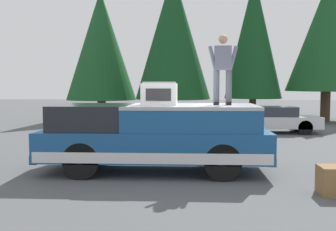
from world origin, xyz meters
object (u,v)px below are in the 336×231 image
(compressor_unit, at_px, (159,94))
(wooden_crate, at_px, (334,181))
(parked_car_silver, at_px, (272,120))
(pickup_truck, at_px, (155,136))
(person_on_truck_bed, at_px, (223,68))

(compressor_unit, height_order, wooden_crate, compressor_unit)
(compressor_unit, relative_size, parked_car_silver, 0.20)
(pickup_truck, distance_m, wooden_crate, 4.17)
(compressor_unit, height_order, person_on_truck_bed, person_on_truck_bed)
(pickup_truck, xyz_separation_m, compressor_unit, (-0.16, -0.12, 1.05))
(person_on_truck_bed, relative_size, parked_car_silver, 0.41)
(compressor_unit, xyz_separation_m, wooden_crate, (-1.75, -3.54, -1.65))
(wooden_crate, bearing_deg, compressor_unit, 63.75)
(wooden_crate, bearing_deg, pickup_truck, 62.47)
(compressor_unit, distance_m, person_on_truck_bed, 1.66)
(parked_car_silver, bearing_deg, compressor_unit, 152.62)
(person_on_truck_bed, bearing_deg, compressor_unit, 98.53)
(person_on_truck_bed, xyz_separation_m, parked_car_silver, (8.16, -2.82, -1.97))
(person_on_truck_bed, bearing_deg, parked_car_silver, -19.10)
(compressor_unit, relative_size, person_on_truck_bed, 0.50)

